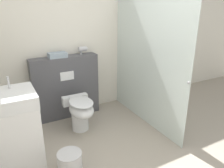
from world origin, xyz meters
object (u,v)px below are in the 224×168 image
(toilet, at_px, (80,111))
(hair_drier, at_px, (83,49))
(waste_bin, at_px, (70,163))
(sink_vanity, at_px, (17,130))

(toilet, bearing_deg, hair_drier, 62.20)
(waste_bin, bearing_deg, toilet, 61.55)
(toilet, height_order, waste_bin, toilet)
(toilet, xyz_separation_m, waste_bin, (-0.43, -0.80, -0.19))
(toilet, relative_size, waste_bin, 2.03)
(sink_vanity, height_order, waste_bin, sink_vanity)
(sink_vanity, distance_m, hair_drier, 1.67)
(sink_vanity, relative_size, waste_bin, 3.82)
(toilet, relative_size, hair_drier, 3.45)
(waste_bin, bearing_deg, sink_vanity, 136.47)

